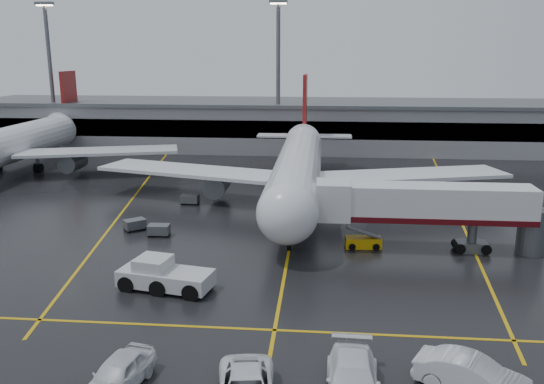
{
  "coord_description": "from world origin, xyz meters",
  "views": [
    {
      "loc": [
        2.78,
        -54.02,
        17.03
      ],
      "look_at": [
        -2.0,
        -2.0,
        4.0
      ],
      "focal_mm": 36.93,
      "sensor_mm": 36.0,
      "label": 1
    }
  ],
  "objects": [
    {
      "name": "ground",
      "position": [
        0.0,
        0.0,
        0.0
      ],
      "size": [
        220.0,
        220.0,
        0.0
      ],
      "primitive_type": "plane",
      "color": "black",
      "rests_on": "ground"
    },
    {
      "name": "apron_line_centre",
      "position": [
        0.0,
        0.0,
        0.01
      ],
      "size": [
        0.25,
        90.0,
        0.02
      ],
      "primitive_type": "cube",
      "color": "gold",
      "rests_on": "ground"
    },
    {
      "name": "apron_line_stop",
      "position": [
        0.0,
        -22.0,
        0.01
      ],
      "size": [
        60.0,
        0.25,
        0.02
      ],
      "primitive_type": "cube",
      "color": "gold",
      "rests_on": "ground"
    },
    {
      "name": "apron_line_left",
      "position": [
        -20.0,
        10.0,
        0.01
      ],
      "size": [
        9.99,
        69.35,
        0.02
      ],
      "primitive_type": "cube",
      "rotation": [
        0.0,
        0.0,
        0.14
      ],
      "color": "gold",
      "rests_on": "ground"
    },
    {
      "name": "apron_line_right",
      "position": [
        18.0,
        10.0,
        0.01
      ],
      "size": [
        7.57,
        69.64,
        0.02
      ],
      "primitive_type": "cube",
      "rotation": [
        0.0,
        0.0,
        -0.1
      ],
      "color": "gold",
      "rests_on": "ground"
    },
    {
      "name": "terminal",
      "position": [
        0.0,
        47.93,
        4.32
      ],
      "size": [
        122.0,
        19.0,
        8.6
      ],
      "color": "gray",
      "rests_on": "ground"
    },
    {
      "name": "light_mast_left",
      "position": [
        -45.0,
        42.0,
        14.47
      ],
      "size": [
        3.0,
        1.2,
        25.45
      ],
      "color": "#595B60",
      "rests_on": "ground"
    },
    {
      "name": "light_mast_mid",
      "position": [
        -5.0,
        42.0,
        14.47
      ],
      "size": [
        3.0,
        1.2,
        25.45
      ],
      "color": "#595B60",
      "rests_on": "ground"
    },
    {
      "name": "main_airliner",
      "position": [
        0.0,
        9.7,
        4.21
      ],
      "size": [
        48.8,
        45.6,
        14.1
      ],
      "color": "silver",
      "rests_on": "ground"
    },
    {
      "name": "second_airliner",
      "position": [
        -42.0,
        21.7,
        4.21
      ],
      "size": [
        48.8,
        45.6,
        14.1
      ],
      "color": "silver",
      "rests_on": "ground"
    },
    {
      "name": "jet_bridge",
      "position": [
        11.87,
        -6.0,
        3.93
      ],
      "size": [
        19.9,
        3.4,
        6.05
      ],
      "color": "silver",
      "rests_on": "ground"
    },
    {
      "name": "pushback_tractor",
      "position": [
        -8.76,
        -16.35,
        0.98
      ],
      "size": [
        7.32,
        4.17,
        2.47
      ],
      "color": "#BDBDBF",
      "rests_on": "ground"
    },
    {
      "name": "belt_loader",
      "position": [
        6.59,
        -5.82,
        0.5
      ],
      "size": [
        3.28,
        1.71,
        2.01
      ],
      "color": "#D49C0A",
      "rests_on": "ground"
    },
    {
      "name": "service_van_b",
      "position": [
        4.55,
        -28.64,
        0.95
      ],
      "size": [
        2.83,
        6.61,
        1.9
      ],
      "primitive_type": "imported",
      "rotation": [
        0.0,
        0.0,
        -0.03
      ],
      "color": "white",
      "rests_on": "ground"
    },
    {
      "name": "service_van_c",
      "position": [
        10.67,
        -27.65,
        0.96
      ],
      "size": [
        6.09,
        4.47,
        1.91
      ],
      "primitive_type": "imported",
      "rotation": [
        0.0,
        0.0,
        1.09
      ],
      "color": "silver",
      "rests_on": "ground"
    },
    {
      "name": "service_van_d",
      "position": [
        -7.5,
        -29.16,
        0.9
      ],
      "size": [
        3.08,
        5.6,
        1.8
      ],
      "primitive_type": "imported",
      "rotation": [
        0.0,
        0.0,
        -0.19
      ],
      "color": "silver",
      "rests_on": "ground"
    },
    {
      "name": "baggage_cart_a",
      "position": [
        -12.66,
        -4.3,
        0.63
      ],
      "size": [
        2.05,
        1.38,
        1.12
      ],
      "color": "#595B60",
      "rests_on": "ground"
    },
    {
      "name": "baggage_cart_b",
      "position": [
        -15.51,
        -2.81,
        0.63
      ],
      "size": [
        2.37,
        2.28,
        1.12
      ],
      "color": "#595B60",
      "rests_on": "ground"
    },
    {
      "name": "baggage_cart_c",
      "position": [
        -12.41,
        7.35,
        0.63
      ],
      "size": [
        2.01,
        1.32,
        1.12
      ],
      "color": "#595B60",
      "rests_on": "ground"
    }
  ]
}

